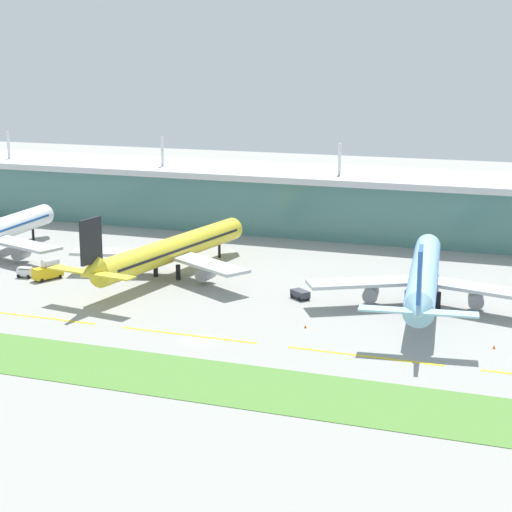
# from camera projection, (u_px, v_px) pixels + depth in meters

# --- Properties ---
(ground_plane) EXTENTS (600.00, 600.00, 0.00)m
(ground_plane) POSITION_uv_depth(u_px,v_px,m) (198.00, 341.00, 161.91)
(ground_plane) COLOR gray
(terminal_building) EXTENTS (288.00, 34.00, 26.98)m
(terminal_building) POSITION_uv_depth(u_px,v_px,m) (343.00, 202.00, 256.85)
(terminal_building) COLOR slate
(terminal_building) RESTS_ON ground
(airliner_near_middle) EXTENTS (48.27, 66.77, 18.90)m
(airliner_near_middle) POSITION_uv_depth(u_px,v_px,m) (170.00, 250.00, 206.52)
(airliner_near_middle) COLOR yellow
(airliner_near_middle) RESTS_ON ground
(airliner_far_middle) EXTENTS (48.38, 67.78, 18.90)m
(airliner_far_middle) POSITION_uv_depth(u_px,v_px,m) (424.00, 276.00, 182.57)
(airliner_far_middle) COLOR #9ED1EA
(airliner_far_middle) RESTS_ON ground
(taxiway_stripe_mid_west) EXTENTS (28.00, 0.70, 0.04)m
(taxiway_stripe_mid_west) POSITION_uv_depth(u_px,v_px,m) (35.00, 317.00, 176.40)
(taxiway_stripe_mid_west) COLOR yellow
(taxiway_stripe_mid_west) RESTS_ON ground
(taxiway_stripe_centre) EXTENTS (28.00, 0.70, 0.04)m
(taxiway_stripe_centre) POSITION_uv_depth(u_px,v_px,m) (188.00, 335.00, 164.98)
(taxiway_stripe_centre) COLOR yellow
(taxiway_stripe_centre) RESTS_ON ground
(taxiway_stripe_mid_east) EXTENTS (28.00, 0.70, 0.04)m
(taxiway_stripe_mid_east) POSITION_uv_depth(u_px,v_px,m) (364.00, 356.00, 153.56)
(taxiway_stripe_mid_east) COLOR yellow
(taxiway_stripe_mid_east) RESTS_ON ground
(grass_verge) EXTENTS (300.00, 18.00, 0.10)m
(grass_verge) POSITION_uv_depth(u_px,v_px,m) (153.00, 373.00, 145.33)
(grass_verge) COLOR #518438
(grass_verge) RESTS_ON ground
(pushback_tug) EXTENTS (4.94, 4.61, 1.85)m
(pushback_tug) POSITION_uv_depth(u_px,v_px,m) (300.00, 294.00, 189.18)
(pushback_tug) COLOR #333842
(pushback_tug) RESTS_ON ground
(fuel_truck) EXTENTS (5.18, 7.65, 4.95)m
(fuel_truck) POSITION_uv_depth(u_px,v_px,m) (48.00, 270.00, 205.14)
(fuel_truck) COLOR gold
(fuel_truck) RESTS_ON ground
(baggage_cart) EXTENTS (3.80, 2.40, 2.48)m
(baggage_cart) POSITION_uv_depth(u_px,v_px,m) (25.00, 272.00, 207.05)
(baggage_cart) COLOR silver
(baggage_cart) RESTS_ON ground
(safety_cone_left_wingtip) EXTENTS (0.56, 0.56, 0.70)m
(safety_cone_left_wingtip) POSITION_uv_depth(u_px,v_px,m) (305.00, 326.00, 169.18)
(safety_cone_left_wingtip) COLOR orange
(safety_cone_left_wingtip) RESTS_ON ground
(safety_cone_nose_front) EXTENTS (0.56, 0.56, 0.70)m
(safety_cone_nose_front) POSITION_uv_depth(u_px,v_px,m) (494.00, 347.00, 157.31)
(safety_cone_nose_front) COLOR orange
(safety_cone_nose_front) RESTS_ON ground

